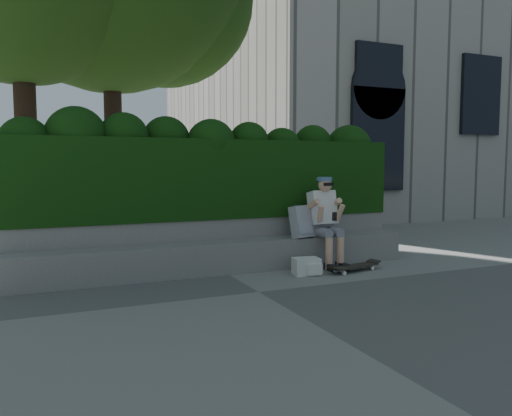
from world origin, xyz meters
name	(u,v)px	position (x,y,z in m)	size (l,w,h in m)	color
ground	(259,292)	(0.00, 0.00, 0.00)	(80.00, 80.00, 0.00)	slate
bench_ledge	(224,257)	(0.00, 1.25, 0.23)	(6.00, 0.45, 0.45)	gray
planter_wall	(214,242)	(0.00, 1.73, 0.38)	(6.00, 0.50, 0.75)	gray
hedge	(209,179)	(0.00, 1.95, 1.35)	(6.00, 1.00, 1.20)	black
building	(357,9)	(9.00, 11.00, 7.50)	(12.00, 12.00, 15.00)	gray
person	(324,218)	(1.58, 1.07, 0.75)	(0.40, 0.76, 1.38)	slate
skateboard	(354,267)	(1.77, 0.53, 0.07)	(0.86, 0.37, 0.09)	black
backpack_plaid	(302,222)	(1.23, 1.15, 0.69)	(0.33, 0.18, 0.49)	silver
backpack_ground	(306,266)	(1.02, 0.63, 0.12)	(0.37, 0.26, 0.24)	silver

